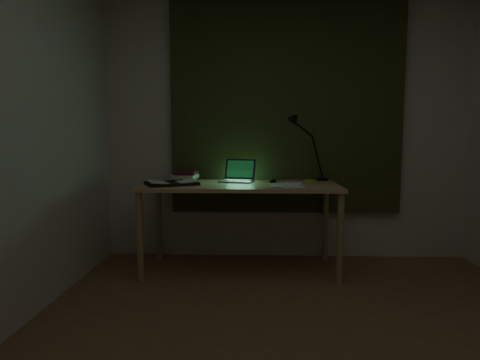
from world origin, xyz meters
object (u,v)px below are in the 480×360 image
(laptop, at_px, (236,170))
(open_textbook, at_px, (172,183))
(desk, at_px, (240,227))
(loose_papers, at_px, (288,184))
(book_stack, at_px, (186,176))
(desk_lamp, at_px, (323,151))

(laptop, height_order, open_textbook, laptop)
(desk, xyz_separation_m, loose_papers, (0.40, -0.09, 0.40))
(desk, relative_size, open_textbook, 4.04)
(desk, xyz_separation_m, book_stack, (-0.51, 0.18, 0.44))
(book_stack, bearing_deg, loose_papers, -16.65)
(desk_lamp, bearing_deg, laptop, -172.56)
(desk, relative_size, book_stack, 6.77)
(book_stack, height_order, desk_lamp, desk_lamp)
(desk, height_order, loose_papers, loose_papers)
(open_textbook, bearing_deg, desk_lamp, -9.33)
(open_textbook, xyz_separation_m, desk_lamp, (1.35, 0.38, 0.26))
(open_textbook, bearing_deg, book_stack, 48.07)
(loose_papers, bearing_deg, desk, 166.85)
(loose_papers, bearing_deg, book_stack, 163.35)
(book_stack, relative_size, desk_lamp, 0.45)
(open_textbook, height_order, book_stack, book_stack)
(laptop, height_order, loose_papers, laptop)
(open_textbook, height_order, desk_lamp, desk_lamp)
(open_textbook, relative_size, book_stack, 1.68)
(desk, bearing_deg, desk_lamp, 21.25)
(desk, height_order, laptop, laptop)
(desk, relative_size, loose_papers, 5.31)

